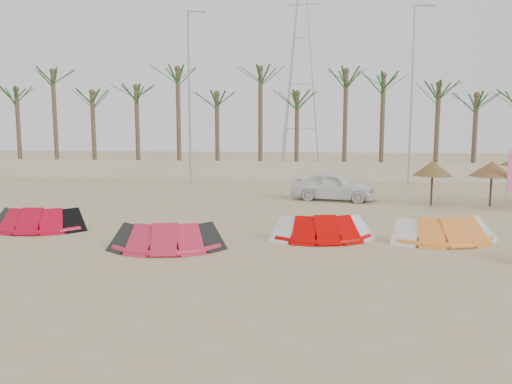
# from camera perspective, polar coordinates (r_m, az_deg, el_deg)

# --- Properties ---
(ground) EXTENTS (120.00, 120.00, 0.00)m
(ground) POSITION_cam_1_polar(r_m,az_deg,el_deg) (12.78, -3.18, -9.32)
(ground) COLOR #C0AD8B
(ground) RESTS_ON ground
(boundary_wall) EXTENTS (60.00, 0.30, 1.30)m
(boundary_wall) POSITION_cam_1_polar(r_m,az_deg,el_deg) (34.25, 3.12, 2.40)
(boundary_wall) COLOR beige
(boundary_wall) RESTS_ON ground
(palm_line) EXTENTS (52.00, 4.00, 7.70)m
(palm_line) POSITION_cam_1_polar(r_m,az_deg,el_deg) (35.68, 4.44, 11.91)
(palm_line) COLOR brown
(palm_line) RESTS_ON ground
(lamp_b) EXTENTS (1.25, 0.14, 11.00)m
(lamp_b) POSITION_cam_1_polar(r_m,az_deg,el_deg) (33.11, -7.59, 11.04)
(lamp_b) COLOR #A5A8AD
(lamp_b) RESTS_ON ground
(lamp_c) EXTENTS (1.25, 0.14, 11.00)m
(lamp_c) POSITION_cam_1_polar(r_m,az_deg,el_deg) (32.65, 17.44, 10.82)
(lamp_c) COLOR #A5A8AD
(lamp_c) RESTS_ON ground
(pylon) EXTENTS (3.00, 3.00, 14.00)m
(pylon) POSITION_cam_1_polar(r_m,az_deg,el_deg) (40.23, 5.08, 2.22)
(pylon) COLOR #A5A8AD
(pylon) RESTS_ON ground
(kite_red_left) EXTENTS (3.44, 1.79, 0.90)m
(kite_red_left) POSITION_cam_1_polar(r_m,az_deg,el_deg) (19.64, -23.37, -2.72)
(kite_red_left) COLOR #BD0620
(kite_red_left) RESTS_ON ground
(kite_red_mid) EXTENTS (3.53, 2.00, 0.90)m
(kite_red_mid) POSITION_cam_1_polar(r_m,az_deg,el_deg) (15.53, -9.85, -4.78)
(kite_red_mid) COLOR #C92140
(kite_red_mid) RESTS_ON ground
(kite_red_right) EXTENTS (3.53, 2.12, 0.90)m
(kite_red_right) POSITION_cam_1_polar(r_m,az_deg,el_deg) (16.74, 7.66, -3.85)
(kite_red_right) COLOR #CE0100
(kite_red_right) RESTS_ON ground
(kite_orange) EXTENTS (3.79, 2.40, 0.90)m
(kite_orange) POSITION_cam_1_polar(r_m,az_deg,el_deg) (17.41, 20.62, -3.83)
(kite_orange) COLOR orange
(kite_orange) RESTS_ON ground
(parasol_left) EXTENTS (1.79, 1.79, 2.10)m
(parasol_left) POSITION_cam_1_polar(r_m,az_deg,el_deg) (24.72, 19.53, 2.56)
(parasol_left) COLOR #4C331E
(parasol_left) RESTS_ON ground
(parasol_mid) EXTENTS (1.99, 1.99, 2.11)m
(parasol_mid) POSITION_cam_1_polar(r_m,az_deg,el_deg) (25.38, 25.37, 2.40)
(parasol_mid) COLOR #4C331E
(parasol_mid) RESTS_ON ground
(flag_pink) EXTENTS (0.45, 0.09, 2.76)m
(flag_pink) POSITION_cam_1_polar(r_m,az_deg,el_deg) (24.68, 27.19, 1.90)
(flag_pink) COLOR #A5A8AD
(flag_pink) RESTS_ON ground
(car) EXTENTS (4.43, 2.52, 1.42)m
(car) POSITION_cam_1_polar(r_m,az_deg,el_deg) (25.37, 8.80, 0.67)
(car) COLOR white
(car) RESTS_ON ground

